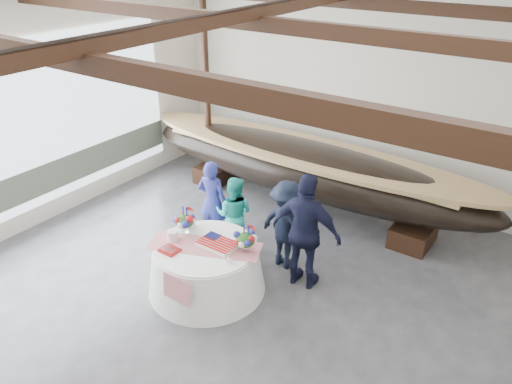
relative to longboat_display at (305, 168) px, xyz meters
The scene contains 12 objects.
floor 4.78m from the longboat_display, 78.14° to the right, with size 10.00×12.00×0.01m, color #3D3D42.
wall_back 2.15m from the longboat_display, 55.78° to the left, with size 10.00×0.02×4.50m, color silver.
ceiling 5.88m from the longboat_display, 78.14° to the right, with size 10.00×12.00×0.01m, color white.
pavilion_structure 4.96m from the longboat_display, 75.76° to the right, with size 9.80×11.76×4.50m.
open_bay 5.43m from the longboat_display, 138.03° to the right, with size 0.03×7.00×3.20m.
longboat_display is the anchor object (origin of this frame).
banquet_table 3.29m from the longboat_display, 88.72° to the right, with size 1.91×1.91×0.82m.
tabletop_items 3.09m from the longboat_display, 88.98° to the right, with size 1.84×1.19×0.40m.
guest_woman_blue 2.16m from the longboat_display, 111.53° to the right, with size 0.59×0.39×1.61m, color navy.
guest_woman_teal 2.07m from the longboat_display, 97.61° to the right, with size 0.70×0.55×1.44m, color #22B4A6.
guest_man_left 2.09m from the longboat_display, 68.26° to the right, with size 1.04×0.60×1.61m, color black.
guest_man_right 2.59m from the longboat_display, 59.52° to the right, with size 1.17×0.49×2.00m, color black.
Camera 1 is at (3.54, -3.60, 5.20)m, focal length 35.00 mm.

